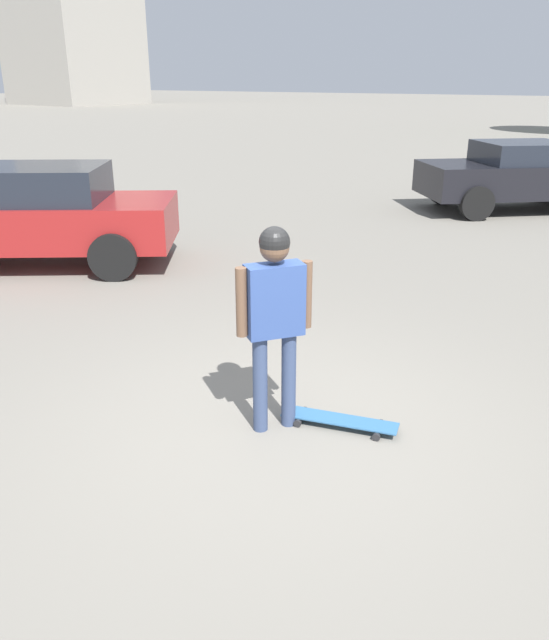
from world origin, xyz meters
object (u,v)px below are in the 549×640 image
Objects in this scene: person at (275,307)px; car_parked_far at (516,175)px; car_parked_near at (41,215)px; skateboard at (339,420)px.

car_parked_far is at bearing 40.23° from person.
car_parked_near is at bearing 106.28° from person.
person is 6.14m from car_parked_near.
person reaches higher than car_parked_near.
skateboard is 10.49m from car_parked_far.
person is 1.72× the size of skateboard.
skateboard is 0.23× the size of car_parked_near.
person is 10.72m from car_parked_far.
car_parked_near is at bearing -31.06° from skateboard.
car_parked_far is (-0.76, 10.69, -0.30)m from person.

